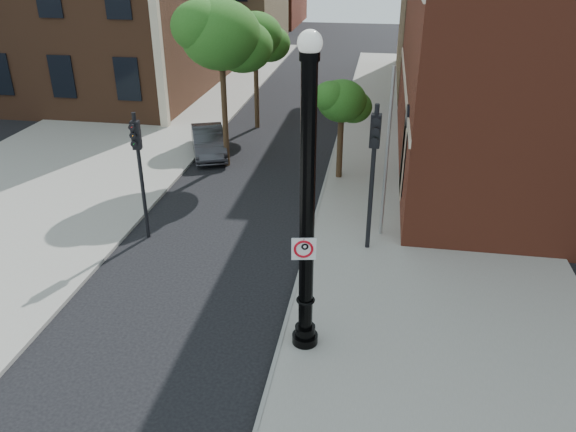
% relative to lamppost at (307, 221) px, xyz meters
% --- Properties ---
extents(ground, '(120.00, 120.00, 0.00)m').
position_rel_lamppost_xyz_m(ground, '(-2.64, -0.79, -3.42)').
color(ground, black).
rests_on(ground, ground).
extents(sidewalk_right, '(8.00, 60.00, 0.12)m').
position_rel_lamppost_xyz_m(sidewalk_right, '(3.36, 9.21, -3.36)').
color(sidewalk_right, gray).
rests_on(sidewalk_right, ground).
extents(sidewalk_left, '(10.00, 50.00, 0.12)m').
position_rel_lamppost_xyz_m(sidewalk_left, '(-11.64, 17.21, -3.36)').
color(sidewalk_left, gray).
rests_on(sidewalk_left, ground).
extents(curb_edge, '(0.10, 60.00, 0.14)m').
position_rel_lamppost_xyz_m(curb_edge, '(-0.59, 9.21, -3.35)').
color(curb_edge, gray).
rests_on(curb_edge, ground).
extents(lamppost, '(0.63, 0.63, 7.40)m').
position_rel_lamppost_xyz_m(lamppost, '(0.00, 0.00, 0.00)').
color(lamppost, black).
rests_on(lamppost, ground).
extents(no_parking_sign, '(0.54, 0.14, 0.54)m').
position_rel_lamppost_xyz_m(no_parking_sign, '(-0.03, -0.18, -0.60)').
color(no_parking_sign, white).
rests_on(no_parking_sign, ground).
extents(parked_car, '(2.71, 4.17, 1.30)m').
position_rel_lamppost_xyz_m(parked_car, '(-6.23, 12.65, -2.77)').
color(parked_car, '#2D2D32').
rests_on(parked_car, ground).
extents(traffic_signal_left, '(0.31, 0.36, 4.24)m').
position_rel_lamppost_xyz_m(traffic_signal_left, '(-5.91, 4.65, -0.56)').
color(traffic_signal_left, black).
rests_on(traffic_signal_left, ground).
extents(traffic_signal_right, '(0.31, 0.39, 4.74)m').
position_rel_lamppost_xyz_m(traffic_signal_right, '(1.30, 4.96, -0.23)').
color(traffic_signal_right, black).
rests_on(traffic_signal_right, ground).
extents(utility_pole, '(0.11, 0.11, 5.61)m').
position_rel_lamppost_xyz_m(utility_pole, '(1.70, 5.98, -0.62)').
color(utility_pole, '#999999').
rests_on(utility_pole, ground).
extents(street_tree_a, '(3.81, 3.45, 6.87)m').
position_rel_lamppost_xyz_m(street_tree_a, '(-5.02, 11.61, 2.01)').
color(street_tree_a, '#342115').
rests_on(street_tree_a, ground).
extents(street_tree_b, '(3.22, 2.91, 5.80)m').
position_rel_lamppost_xyz_m(street_tree_b, '(-4.91, 17.22, 1.16)').
color(street_tree_b, '#342115').
rests_on(street_tree_b, ground).
extents(street_tree_c, '(2.27, 2.05, 4.09)m').
position_rel_lamppost_xyz_m(street_tree_c, '(-0.08, 10.76, -0.20)').
color(street_tree_c, '#342115').
rests_on(street_tree_c, ground).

